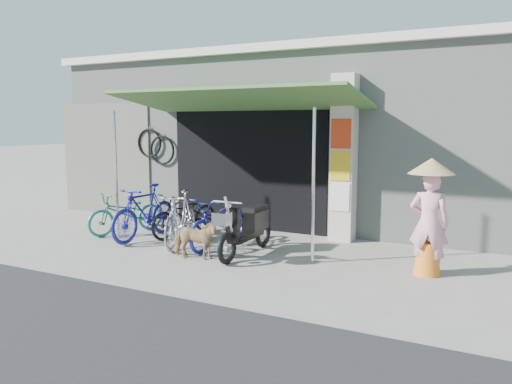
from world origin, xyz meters
The scene contains 13 objects.
ground centered at (0.00, 0.00, 0.00)m, with size 80.00×80.00×0.00m, color gray.
bicycle_shop centered at (0.00, 5.09, 1.83)m, with size 12.30×5.30×3.66m.
shop_pillar centered at (0.85, 2.45, 1.50)m, with size 0.42×0.44×3.00m.
awning centered at (-0.90, 1.63, 2.51)m, with size 4.60×1.88×2.72m.
neighbour_left centered at (-5.00, 2.59, 1.30)m, with size 2.60×0.06×2.60m, color #6B665B.
bike_teal centered at (-3.05, 1.06, 0.41)m, with size 0.54×1.55×0.82m, color #1B7B64.
bike_blue centered at (-2.42, 0.84, 0.51)m, with size 0.48×1.68×1.01m, color navy.
bike_black centered at (-1.91, 1.40, 0.42)m, with size 0.55×1.58×0.83m, color black.
bike_silver centered at (-1.57, 0.77, 0.48)m, with size 0.45×1.59×0.95m, color silver.
bike_navy centered at (-0.89, 0.96, 0.44)m, with size 0.59×1.68×0.88m, color navy.
street_dog centered at (-0.81, 0.09, 0.32)m, with size 0.34×0.75×0.63m, color #A98259.
moped centered at (-0.21, 0.72, 0.44)m, with size 0.49×1.71×0.97m.
nun centered at (2.57, 0.90, 0.83)m, with size 0.64×0.64×1.66m.
Camera 1 is at (3.52, -6.30, 2.12)m, focal length 35.00 mm.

